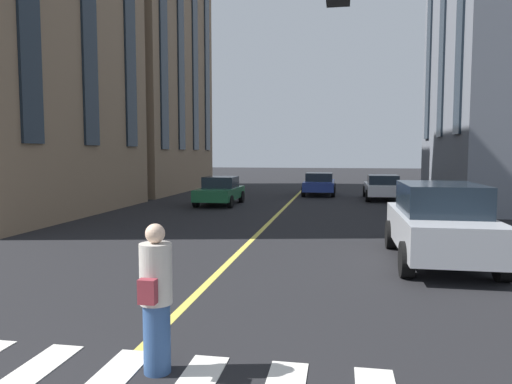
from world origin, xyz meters
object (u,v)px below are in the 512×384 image
Objects in this scene: car_blue_far at (319,184)px; car_silver_parked_b at (439,222)px; pedestrian_near at (156,298)px; car_white_parked_a at (382,187)px; car_green_mid at (220,191)px.

car_silver_parked_b reaches higher than car_blue_far.
car_blue_far is at bearing -2.02° from pedestrian_near.
pedestrian_near is (-24.38, 0.86, 0.20)m from car_blue_far.
car_white_parked_a is 15.53m from car_silver_parked_b.
car_silver_parked_b is (-15.53, 0.00, 0.27)m from car_white_parked_a.
car_silver_parked_b is (-17.81, -3.57, 0.27)m from car_blue_far.
pedestrian_near is at bearing 168.66° from car_white_parked_a.
car_white_parked_a is at bearing -0.00° from car_silver_parked_b.
car_silver_parked_b is 7.93m from pedestrian_near.
pedestrian_near reaches higher than car_blue_far.
car_green_mid is 18.32m from pedestrian_near.
car_blue_far is 18.16m from car_silver_parked_b.
pedestrian_near is (-17.92, -3.79, 0.20)m from car_green_mid.
pedestrian_near reaches higher than car_green_mid.
car_white_parked_a and car_blue_far have the same top height.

